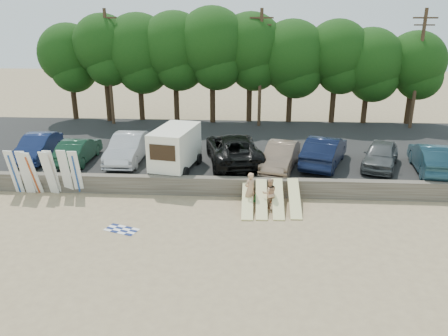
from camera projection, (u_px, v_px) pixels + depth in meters
The scene contains 30 objects.
ground at pixel (220, 219), 20.74m from camera, with size 120.00×120.00×0.00m, color tan.
seawall at pixel (224, 186), 23.40m from camera, with size 44.00×0.50×1.00m, color #6B6356.
parking_lot at pixel (231, 149), 30.51m from camera, with size 44.00×14.50×0.70m, color #282828.
treeline at pixel (232, 51), 35.07m from camera, with size 32.97×6.37×9.24m.
utility_poles at pixel (260, 66), 33.89m from camera, with size 25.80×0.26×9.00m.
box_trailer at pixel (175, 147), 24.95m from camera, with size 2.76×4.15×2.46m.
car_0 at pixel (38, 147), 26.97m from camera, with size 1.62×4.65×1.53m, color #15214B.
car_1 at pixel (78, 150), 26.49m from camera, with size 1.55×4.45×1.47m, color #133523.
car_2 at pixel (128, 148), 26.53m from camera, with size 1.78×5.11×1.68m, color #ADACB2.
car_3 at pixel (233, 149), 26.31m from camera, with size 2.91×6.31×1.75m, color black.
car_4 at pixel (281, 156), 25.25m from camera, with size 1.61×4.62×1.52m, color #7D634F.
car_5 at pixel (324, 151), 25.85m from camera, with size 1.85×5.30×1.75m, color black.
car_6 at pixel (381, 155), 25.50m from camera, with size 1.79×4.46×1.52m, color #4A4D4F.
car_7 at pixel (432, 158), 24.71m from camera, with size 1.73×4.97×1.64m, color #17333F.
surfboard_upright_0 at pixel (14, 172), 23.29m from camera, with size 0.50×0.06×2.60m, color white.
surfboard_upright_1 at pixel (25, 172), 23.21m from camera, with size 0.50×0.06×2.60m, color white.
surfboard_upright_2 at pixel (32, 173), 23.17m from camera, with size 0.50×0.06×2.60m, color white.
surfboard_upright_3 at pixel (49, 173), 23.14m from camera, with size 0.50×0.06×2.60m, color white.
surfboard_upright_4 at pixel (52, 172), 23.26m from camera, with size 0.50×0.06×2.60m, color white.
surfboard_upright_5 at pixel (65, 172), 23.25m from camera, with size 0.50×0.06×2.60m, color white.
surfboard_upright_6 at pixel (76, 173), 23.19m from camera, with size 0.50×0.06×2.60m, color white.
surfboard_low_0 at pixel (248, 200), 21.81m from camera, with size 0.56×3.00×0.07m, color #EBE294.
surfboard_low_1 at pixel (261, 199), 21.76m from camera, with size 0.56×3.00×0.07m, color #EBE294.
surfboard_low_2 at pixel (278, 198), 21.74m from camera, with size 0.56×3.00×0.07m, color #EBE294.
surfboard_low_3 at pixel (294, 198), 21.80m from camera, with size 0.56×3.00×0.07m, color #EBE294.
beachgoer_a at pixel (250, 189), 22.01m from camera, with size 0.64×0.42×1.76m, color tan.
beachgoer_b at pixel (270, 193), 21.80m from camera, with size 0.75×0.59×1.55m, color tan.
cooler at pixel (255, 198), 22.78m from camera, with size 0.38×0.30×0.32m, color #24863D.
gear_bag at pixel (268, 200), 22.67m from camera, with size 0.30×0.25×0.22m, color #E1591A.
beach_towel at pixel (122, 230), 19.74m from camera, with size 1.50×1.50×0.00m, color white.
Camera 1 is at (1.36, -18.71, 9.17)m, focal length 35.00 mm.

